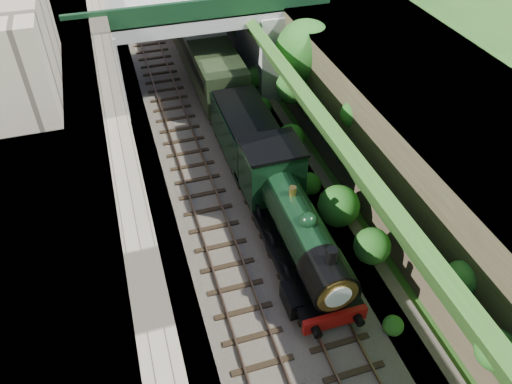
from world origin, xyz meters
name	(u,v)px	position (x,y,z in m)	size (l,w,h in m)	color
trackbed	(207,117)	(0.00, 20.00, 0.10)	(10.00, 90.00, 0.20)	#473F38
retaining_wall	(111,82)	(-5.50, 20.00, 3.50)	(1.00, 90.00, 7.00)	#756B56
street_plateau_left	(49,91)	(-9.00, 20.00, 3.50)	(6.00, 90.00, 7.00)	#262628
street_plateau_right	(345,54)	(9.50, 20.00, 3.12)	(8.00, 90.00, 6.25)	#262628
embankment_slope	(274,59)	(5.04, 21.37, 2.83)	(4.39, 90.00, 6.44)	#1E4714
track_left	(177,120)	(-2.00, 20.00, 0.25)	(2.50, 90.00, 0.20)	black
track_right	(225,112)	(1.20, 20.00, 0.25)	(2.50, 90.00, 0.20)	black
road_bridge	(204,33)	(0.94, 24.00, 4.08)	(16.00, 6.40, 7.25)	gray
tree	(306,51)	(5.91, 18.22, 4.65)	(3.60, 3.80, 6.60)	black
locomotive	(292,220)	(1.20, 7.57, 1.89)	(3.10, 10.22, 3.83)	black
tender	(246,137)	(1.20, 14.93, 1.62)	(2.70, 6.00, 3.05)	black
coach_front	(198,40)	(1.20, 27.53, 2.05)	(2.90, 18.00, 3.70)	black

